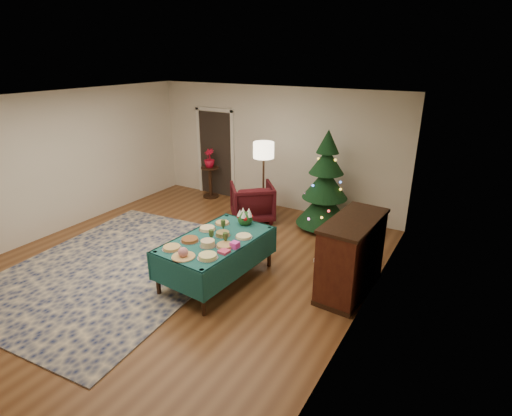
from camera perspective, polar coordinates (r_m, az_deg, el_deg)
The scene contains 26 objects.
room_shell at distance 6.28m, azimuth -12.67°, elevation 2.24°, with size 7.00×7.00×7.00m.
doorway at distance 9.91m, azimuth -5.77°, elevation 8.06°, with size 1.08×0.04×2.16m.
rug at distance 7.10m, azimuth -19.08°, elevation -8.01°, with size 3.20×4.20×0.02m, color #121D45.
buffet_table at distance 6.17m, azimuth -5.69°, elevation -5.57°, with size 1.19×1.89×0.71m.
platter_0 at distance 5.89m, azimuth -11.94°, elevation -5.58°, with size 0.29×0.29×0.04m.
platter_1 at distance 5.61m, azimuth -10.35°, elevation -6.44°, with size 0.33×0.33×0.15m.
platter_2 at distance 5.56m, azimuth -6.91°, elevation -6.88°, with size 0.29×0.29×0.06m.
platter_3 at distance 6.08m, azimuth -9.44°, elevation -4.50°, with size 0.29×0.29×0.05m.
platter_4 at distance 5.88m, azimuth -6.91°, elevation -5.05°, with size 0.24×0.24×0.10m.
platter_5 at distance 5.85m, azimuth -4.41°, elevation -5.35°, with size 0.29×0.29×0.04m.
platter_6 at distance 6.41m, azimuth -6.97°, elevation -2.93°, with size 0.28×0.28×0.05m.
platter_7 at distance 6.18m, azimuth -4.79°, elevation -3.72°, with size 0.24×0.24×0.07m.
platter_8 at distance 6.11m, azimuth -1.78°, elevation -4.09°, with size 0.27×0.27×0.04m.
platter_9 at distance 6.61m, azimuth -4.85°, elevation -2.14°, with size 0.25×0.25×0.04m.
goblet_0 at distance 6.37m, azimuth -4.72°, elevation -2.40°, with size 0.08×0.08×0.16m.
goblet_1 at distance 5.93m, azimuth -4.39°, elevation -4.25°, with size 0.08×0.08×0.16m.
goblet_2 at distance 6.04m, azimuth -6.40°, elevation -3.82°, with size 0.08×0.08×0.16m.
napkin_stack at distance 5.68m, azimuth -4.58°, elevation -6.21°, with size 0.14×0.14×0.04m, color #DA3C62.
gift_box at distance 5.79m, azimuth -3.04°, elevation -5.31°, with size 0.11×0.11×0.09m, color #EE42C4.
centerpiece at distance 6.54m, azimuth -1.58°, elevation -1.32°, with size 0.25×0.26×0.29m.
armchair at distance 8.43m, azimuth -0.54°, elevation 1.13°, with size 0.85×0.80×0.88m, color #3C0D12.
floor_lamp at distance 7.97m, azimuth 1.09°, elevation 7.55°, with size 0.42×0.42×1.71m.
side_table at distance 9.88m, azimuth -6.55°, elevation 3.63°, with size 0.43×0.43×0.76m.
potted_plant at distance 9.74m, azimuth -6.68°, elevation 6.53°, with size 0.25×0.45×0.25m, color #B60D26.
christmas_tree at distance 8.00m, azimuth 9.86°, elevation 3.20°, with size 1.18×1.18×2.01m.
piano at distance 6.03m, azimuth 13.42°, elevation -6.74°, with size 0.71×1.38×1.16m.
Camera 1 is at (4.13, -4.29, 3.34)m, focal length 28.00 mm.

